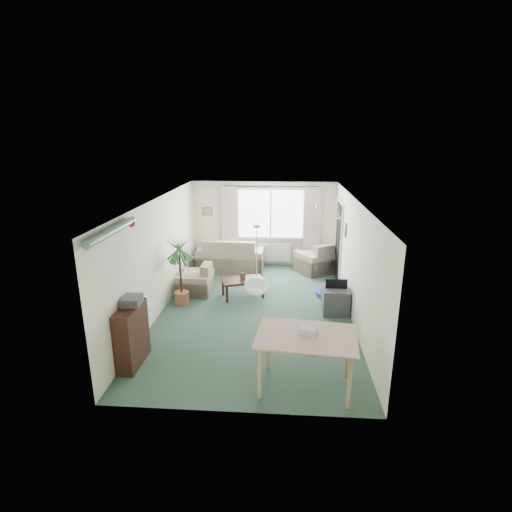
# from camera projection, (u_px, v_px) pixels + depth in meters

# --- Properties ---
(ground) EXTENTS (6.50, 6.50, 0.00)m
(ground) POSITION_uv_depth(u_px,v_px,m) (255.00, 311.00, 8.54)
(ground) COLOR #2B4939
(window) EXTENTS (1.80, 0.03, 1.30)m
(window) POSITION_uv_depth(u_px,v_px,m) (271.00, 214.00, 11.17)
(window) COLOR white
(curtain_rod) EXTENTS (2.60, 0.03, 0.03)m
(curtain_rod) POSITION_uv_depth(u_px,v_px,m) (271.00, 187.00, 10.87)
(curtain_rod) COLOR black
(curtain_left) EXTENTS (0.45, 0.08, 2.00)m
(curtain_left) POSITION_uv_depth(u_px,v_px,m) (230.00, 222.00, 11.23)
(curtain_left) COLOR beige
(curtain_right) EXTENTS (0.45, 0.08, 2.00)m
(curtain_right) POSITION_uv_depth(u_px,v_px,m) (312.00, 223.00, 11.07)
(curtain_right) COLOR beige
(radiator) EXTENTS (1.20, 0.10, 0.55)m
(radiator) POSITION_uv_depth(u_px,v_px,m) (270.00, 252.00, 11.46)
(radiator) COLOR white
(doorway) EXTENTS (0.03, 0.95, 2.00)m
(doorway) POSITION_uv_depth(u_px,v_px,m) (339.00, 242.00, 10.21)
(doorway) COLOR black
(pendant_lamp) EXTENTS (0.36, 0.36, 0.36)m
(pendant_lamp) POSITION_uv_depth(u_px,v_px,m) (257.00, 286.00, 5.90)
(pendant_lamp) COLOR white
(tinsel_garland) EXTENTS (1.60, 1.60, 0.12)m
(tinsel_garland) POSITION_uv_depth(u_px,v_px,m) (112.00, 231.00, 5.82)
(tinsel_garland) COLOR #196626
(bauble_cluster_a) EXTENTS (0.20, 0.20, 0.20)m
(bauble_cluster_a) POSITION_uv_depth(u_px,v_px,m) (318.00, 202.00, 8.67)
(bauble_cluster_a) COLOR silver
(bauble_cluster_b) EXTENTS (0.20, 0.20, 0.20)m
(bauble_cluster_b) POSITION_uv_depth(u_px,v_px,m) (338.00, 213.00, 7.50)
(bauble_cluster_b) COLOR silver
(wall_picture_back) EXTENTS (0.28, 0.03, 0.22)m
(wall_picture_back) POSITION_uv_depth(u_px,v_px,m) (207.00, 211.00, 11.28)
(wall_picture_back) COLOR brown
(wall_picture_right) EXTENTS (0.03, 0.24, 0.30)m
(wall_picture_right) POSITION_uv_depth(u_px,v_px,m) (345.00, 230.00, 9.10)
(wall_picture_right) COLOR brown
(sofa) EXTENTS (1.82, 0.99, 0.90)m
(sofa) POSITION_uv_depth(u_px,v_px,m) (231.00, 254.00, 11.10)
(sofa) COLOR beige
(sofa) RESTS_ON ground
(armchair_corner) EXTENTS (1.25, 1.23, 0.83)m
(armchair_corner) POSITION_uv_depth(u_px,v_px,m) (316.00, 257.00, 10.92)
(armchair_corner) COLOR beige
(armchair_corner) RESTS_ON ground
(armchair_left) EXTENTS (0.79, 0.83, 0.72)m
(armchair_left) POSITION_uv_depth(u_px,v_px,m) (195.00, 278.00, 9.46)
(armchair_left) COLOR beige
(armchair_left) RESTS_ON ground
(coffee_table) EXTENTS (1.08, 0.83, 0.43)m
(coffee_table) POSITION_uv_depth(u_px,v_px,m) (243.00, 288.00, 9.27)
(coffee_table) COLOR black
(coffee_table) RESTS_ON ground
(photo_frame) EXTENTS (0.12, 0.04, 0.16)m
(photo_frame) POSITION_uv_depth(u_px,v_px,m) (243.00, 276.00, 9.18)
(photo_frame) COLOR brown
(photo_frame) RESTS_ON coffee_table
(bookshelf) EXTENTS (0.29, 0.83, 1.01)m
(bookshelf) POSITION_uv_depth(u_px,v_px,m) (132.00, 336.00, 6.47)
(bookshelf) COLOR black
(bookshelf) RESTS_ON ground
(hifi_box) EXTENTS (0.30, 0.37, 0.14)m
(hifi_box) POSITION_uv_depth(u_px,v_px,m) (132.00, 301.00, 6.39)
(hifi_box) COLOR #3C3C41
(hifi_box) RESTS_ON bookshelf
(houseplant) EXTENTS (0.91, 0.91, 1.59)m
(houseplant) POSITION_uv_depth(u_px,v_px,m) (180.00, 270.00, 8.67)
(houseplant) COLOR #1B4E22
(houseplant) RESTS_ON ground
(dining_table) EXTENTS (1.43, 1.03, 0.83)m
(dining_table) POSITION_uv_depth(u_px,v_px,m) (306.00, 362.00, 5.88)
(dining_table) COLOR tan
(dining_table) RESTS_ON ground
(gift_box) EXTENTS (0.30, 0.26, 0.12)m
(gift_box) POSITION_uv_depth(u_px,v_px,m) (308.00, 332.00, 5.78)
(gift_box) COLOR silver
(gift_box) RESTS_ON dining_table
(tv_cube) EXTENTS (0.54, 0.60, 0.54)m
(tv_cube) POSITION_uv_depth(u_px,v_px,m) (335.00, 300.00, 8.44)
(tv_cube) COLOR #35353A
(tv_cube) RESTS_ON ground
(pet_bed) EXTENTS (0.74, 0.74, 0.12)m
(pet_bed) POSITION_uv_depth(u_px,v_px,m) (328.00, 294.00, 9.35)
(pet_bed) COLOR #22289C
(pet_bed) RESTS_ON ground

